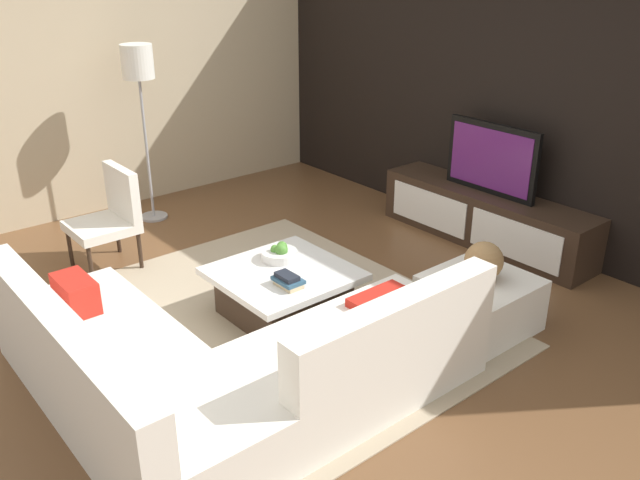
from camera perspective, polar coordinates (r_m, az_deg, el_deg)
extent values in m
plane|color=brown|center=(5.05, -3.29, -7.20)|extent=(14.00, 14.00, 0.00)
cube|color=black|center=(6.42, 16.56, 12.07)|extent=(6.40, 0.12, 2.80)
cube|color=#C6B28E|center=(7.35, -17.73, 13.31)|extent=(0.12, 5.20, 2.80)
cube|color=tan|center=(5.12, -3.96, -6.71)|extent=(3.11, 2.55, 0.01)
cube|color=#332319|center=(6.50, 13.88, 1.88)|extent=(2.16, 0.48, 0.50)
cube|color=white|center=(6.61, 9.18, 2.64)|extent=(0.91, 0.01, 0.35)
cube|color=white|center=(6.06, 16.17, -0.04)|extent=(0.91, 0.01, 0.35)
cube|color=black|center=(6.32, 14.39, 6.71)|extent=(0.96, 0.05, 0.65)
cube|color=#591E66|center=(6.29, 14.23, 6.67)|extent=(0.86, 0.01, 0.54)
cube|color=white|center=(4.27, -16.08, -11.44)|extent=(2.29, 0.85, 0.40)
cube|color=white|center=(3.98, -21.12, -8.32)|extent=(2.29, 0.18, 0.38)
cube|color=white|center=(4.29, 3.07, -10.21)|extent=(0.85, 1.56, 0.40)
cube|color=white|center=(3.89, 6.57, -7.50)|extent=(0.18, 1.56, 0.38)
cube|color=red|center=(4.68, -20.04, -4.29)|extent=(0.36, 0.20, 0.22)
cube|color=red|center=(4.41, 6.89, -5.86)|extent=(0.60, 0.44, 0.06)
cube|color=#332319|center=(5.09, -3.10, -4.80)|extent=(0.74, 0.76, 0.33)
cube|color=white|center=(5.01, -3.15, -2.89)|extent=(0.93, 0.95, 0.05)
cylinder|color=#332319|center=(6.26, -20.50, -0.44)|extent=(0.04, 0.04, 0.38)
cylinder|color=#332319|center=(5.87, -18.94, -1.84)|extent=(0.04, 0.04, 0.38)
cylinder|color=#332319|center=(6.40, -16.83, 0.59)|extent=(0.04, 0.04, 0.38)
cylinder|color=#332319|center=(6.01, -15.07, -0.71)|extent=(0.04, 0.04, 0.38)
cube|color=white|center=(6.06, -18.06, 1.06)|extent=(0.53, 0.52, 0.08)
cube|color=white|center=(6.04, -16.46, 3.91)|extent=(0.53, 0.08, 0.45)
cylinder|color=#A5A5AA|center=(7.18, -13.93, 1.95)|extent=(0.28, 0.28, 0.02)
cylinder|color=#A5A5AA|center=(6.96, -14.50, 7.42)|extent=(0.03, 0.03, 1.41)
cylinder|color=white|center=(6.78, -15.26, 14.42)|extent=(0.30, 0.30, 0.32)
cube|color=white|center=(5.06, 13.38, -5.20)|extent=(0.70, 0.70, 0.40)
cylinder|color=silver|center=(5.16, -3.47, -1.28)|extent=(0.28, 0.28, 0.07)
sphere|color=#4C8C33|center=(5.12, -3.30, -0.84)|extent=(0.10, 0.10, 0.10)
sphere|color=#4C8C33|center=(5.18, -3.25, -0.57)|extent=(0.08, 0.08, 0.08)
sphere|color=#4C8C33|center=(5.14, -3.84, -0.79)|extent=(0.07, 0.07, 0.07)
sphere|color=#997247|center=(4.91, 13.75, -1.73)|extent=(0.28, 0.28, 0.28)
cube|color=#CCB78C|center=(4.77, -2.69, -3.77)|extent=(0.20, 0.12, 0.03)
cube|color=#2D516B|center=(4.76, -2.72, -3.41)|extent=(0.22, 0.15, 0.03)
cube|color=#1E232D|center=(4.74, -2.82, -3.10)|extent=(0.18, 0.10, 0.03)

